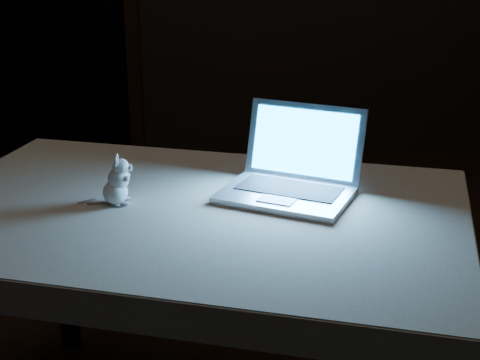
{
  "coord_description": "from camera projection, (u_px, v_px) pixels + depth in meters",
  "views": [
    {
      "loc": [
        -0.08,
        -1.81,
        1.38
      ],
      "look_at": [
        -0.03,
        -0.15,
        0.78
      ],
      "focal_mm": 52.0,
      "sensor_mm": 36.0,
      "label": 1
    }
  ],
  "objects": [
    {
      "name": "table",
      "position": [
        194.0,
        327.0,
        1.9
      ],
      "size": [
        1.48,
        1.16,
        0.7
      ],
      "primitive_type": null,
      "rotation": [
        0.0,
        0.0,
        -0.27
      ],
      "color": "black",
      "rests_on": "floor"
    },
    {
      "name": "tablecloth",
      "position": [
        173.0,
        218.0,
        1.82
      ],
      "size": [
        1.64,
        1.39,
        0.08
      ],
      "primitive_type": null,
      "rotation": [
        0.0,
        0.0,
        -0.4
      ],
      "color": "beige",
      "rests_on": "table"
    },
    {
      "name": "laptop",
      "position": [
        286.0,
        158.0,
        1.8
      ],
      "size": [
        0.43,
        0.41,
        0.23
      ],
      "primitive_type": null,
      "rotation": [
        0.0,
        0.0,
        -0.45
      ],
      "color": "#B9BABF",
      "rests_on": "tablecloth"
    },
    {
      "name": "plush_mouse",
      "position": [
        115.0,
        180.0,
        1.78
      ],
      "size": [
        0.12,
        0.12,
        0.13
      ],
      "primitive_type": null,
      "rotation": [
        0.0,
        0.0,
        -0.37
      ],
      "color": "white",
      "rests_on": "tablecloth"
    }
  ]
}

